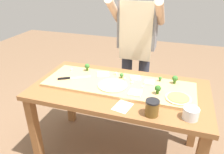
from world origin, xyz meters
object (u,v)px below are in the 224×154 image
object	(u,v)px
pizza_whole_white_garlic	(113,85)
pizza_slice_near_left	(135,93)
cheese_crumble_b	(125,79)
cook_center	(137,39)
pizza_slice_center	(135,78)
broccoli_floret_back_right	(160,78)
pizza_whole_pesto_green	(178,98)
cheese_crumble_d	(116,74)
broccoli_floret_front_left	(122,75)
recipe_note	(123,107)
chefs_knife	(70,78)
broccoli_floret_front_right	(175,79)
cheese_crumble_a	(142,87)
sauce_jar	(152,108)
flour_cup	(191,114)
cheese_crumble_c	(132,83)
broccoli_floret_center_left	(158,89)
prep_table	(119,98)
cheese_crumble_e	(72,70)
pizza_slice_far_left	(103,74)
broccoli_floret_back_mid	(87,66)
pizza_slice_far_right	(149,82)

from	to	relation	value
pizza_whole_white_garlic	pizza_slice_near_left	distance (m)	0.22
cheese_crumble_b	cook_center	xyz separation A→B (m)	(-0.02, 0.55, 0.22)
pizza_slice_center	broccoli_floret_back_right	bearing A→B (deg)	6.23
pizza_whole_pesto_green	cheese_crumble_d	distance (m)	0.64
broccoli_floret_front_left	recipe_note	world-z (taller)	broccoli_floret_front_left
chefs_knife	broccoli_floret_back_right	xyz separation A→B (m)	(0.79, 0.20, 0.02)
broccoli_floret_front_right	cheese_crumble_a	distance (m)	0.30
broccoli_floret_front_left	sauce_jar	bearing A→B (deg)	-52.49
cheese_crumble_b	flour_cup	xyz separation A→B (m)	(0.56, -0.38, 0.00)
broccoli_floret_front_left	cook_center	distance (m)	0.56
cheese_crumble_c	broccoli_floret_center_left	bearing A→B (deg)	-23.61
prep_table	cheese_crumble_c	world-z (taller)	cheese_crumble_c
pizza_whole_white_garlic	pizza_slice_near_left	size ratio (longest dim) A/B	2.49
prep_table	broccoli_floret_center_left	size ratio (longest dim) A/B	20.14
pizza_whole_pesto_green	cheese_crumble_c	distance (m)	0.41
sauce_jar	cook_center	world-z (taller)	cook_center
pizza_whole_pesto_green	pizza_slice_center	size ratio (longest dim) A/B	2.22
broccoli_floret_center_left	pizza_whole_pesto_green	bearing A→B (deg)	-9.96
pizza_slice_center	cheese_crumble_e	distance (m)	0.64
broccoli_floret_back_right	cook_center	bearing A→B (deg)	124.24
pizza_slice_far_left	broccoli_floret_front_left	distance (m)	0.18
cheese_crumble_a	cheese_crumble_d	xyz separation A→B (m)	(-0.29, 0.17, 0.00)
broccoli_floret_back_right	cheese_crumble_e	bearing A→B (deg)	-177.66
broccoli_floret_back_mid	cheese_crumble_c	world-z (taller)	broccoli_floret_back_mid
pizza_slice_far_left	broccoli_floret_center_left	distance (m)	0.57
pizza_slice_center	recipe_note	size ratio (longest dim) A/B	0.60
pizza_whole_pesto_green	broccoli_floret_front_right	xyz separation A→B (m)	(-0.04, 0.25, 0.04)
broccoli_floret_front_left	recipe_note	bearing A→B (deg)	-73.23
broccoli_floret_front_left	cheese_crumble_d	size ratio (longest dim) A/B	2.33
cheese_crumble_c	broccoli_floret_front_right	bearing A→B (deg)	19.20
cheese_crumble_e	chefs_knife	bearing A→B (deg)	-68.80
broccoli_floret_front_right	cook_center	distance (m)	0.69
flour_cup	cheese_crumble_c	bearing A→B (deg)	146.19
pizza_whole_white_garlic	cheese_crumble_d	distance (m)	0.22
broccoli_floret_center_left	flour_cup	size ratio (longest dim) A/B	0.70
broccoli_floret_center_left	flour_cup	distance (m)	0.34
flour_cup	broccoli_floret_front_left	bearing A→B (deg)	145.93
cheese_crumble_b	cheese_crumble_c	bearing A→B (deg)	-35.34
broccoli_floret_back_mid	recipe_note	distance (m)	0.68
cheese_crumble_c	pizza_whole_pesto_green	bearing A→B (deg)	-18.20
pizza_slice_far_left	cheese_crumble_c	bearing A→B (deg)	-16.55
broccoli_floret_front_right	recipe_note	bearing A→B (deg)	-127.20
pizza_whole_white_garlic	prep_table	bearing A→B (deg)	28.16
pizza_slice_far_right	flour_cup	xyz separation A→B (m)	(0.34, -0.39, 0.01)
prep_table	broccoli_floret_front_right	world-z (taller)	broccoli_floret_front_right
broccoli_floret_back_right	cheese_crumble_e	xyz separation A→B (m)	(-0.85, -0.03, -0.02)
broccoli_floret_center_left	cheese_crumble_b	world-z (taller)	broccoli_floret_center_left
broccoli_floret_back_mid	cook_center	world-z (taller)	cook_center
cheese_crumble_a	recipe_note	size ratio (longest dim) A/B	0.08
pizza_slice_far_left	pizza_slice_center	world-z (taller)	same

